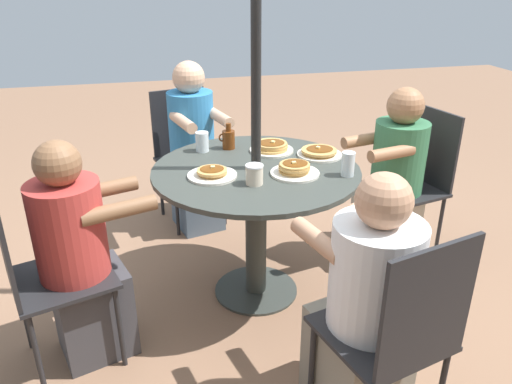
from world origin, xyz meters
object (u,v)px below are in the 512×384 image
object	(u,v)px
patio_chair_north	(415,175)
diner_east	(194,153)
drinking_glass_a	(202,142)
patio_chair_west	(399,330)
pancake_plate_b	(212,174)
pancake_plate_c	(271,147)
patio_chair_south	(38,268)
diner_south	(81,262)
drinking_glass_b	(348,164)
syrup_bottle	(228,139)
diner_west	(366,311)
patio_chair_east	(185,148)
pancake_plate_d	(319,153)
patio_table	(256,196)
diner_north	(393,183)
pancake_plate_a	(295,170)
coffee_cup	(254,174)

from	to	relation	value
patio_chair_north	diner_east	xyz separation A→B (m)	(1.30, -0.67, 0.02)
drinking_glass_a	patio_chair_west	bearing A→B (deg)	109.81
pancake_plate_b	pancake_plate_c	bearing A→B (deg)	-142.75
patio_chair_south	diner_south	distance (m)	0.18
drinking_glass_b	syrup_bottle	bearing A→B (deg)	-46.95
diner_south	pancake_plate_b	world-z (taller)	diner_south
diner_west	drinking_glass_b	distance (m)	0.79
patio_chair_north	patio_chair_east	xyz separation A→B (m)	(1.34, -0.84, 0.00)
pancake_plate_b	pancake_plate_c	world-z (taller)	pancake_plate_c
patio_chair_east	drinking_glass_a	bearing A→B (deg)	78.52
pancake_plate_c	syrup_bottle	bearing A→B (deg)	-24.57
drinking_glass_a	patio_chair_south	bearing A→B (deg)	39.04
diner_west	pancake_plate_d	bearing A→B (deg)	67.00
pancake_plate_c	patio_table	bearing A→B (deg)	57.89
diner_north	patio_chair_west	world-z (taller)	diner_north
pancake_plate_a	pancake_plate_c	size ratio (longest dim) A/B	1.00
diner_south	pancake_plate_c	distance (m)	1.18
diner_east	drinking_glass_a	world-z (taller)	diner_east
pancake_plate_b	coffee_cup	xyz separation A→B (m)	(-0.18, 0.14, 0.03)
diner_south	drinking_glass_b	world-z (taller)	diner_south
patio_chair_north	patio_chair_south	bearing A→B (deg)	92.96
pancake_plate_d	drinking_glass_b	bearing A→B (deg)	97.16
patio_chair_north	patio_chair_south	xyz separation A→B (m)	(2.12, 0.57, 0.00)
patio_chair_east	patio_chair_south	xyz separation A→B (m)	(0.78, 1.41, 0.00)
patio_chair_north	syrup_bottle	distance (m)	1.20
patio_chair_north	patio_chair_south	distance (m)	2.20
diner_east	coffee_cup	xyz separation A→B (m)	(-0.17, 1.10, 0.27)
patio_chair_east	diner_east	distance (m)	0.18
syrup_bottle	coffee_cup	bearing A→B (deg)	92.80
patio_table	diner_north	bearing A→B (deg)	-168.01
pancake_plate_b	drinking_glass_a	xyz separation A→B (m)	(-0.00, -0.38, 0.04)
pancake_plate_c	diner_east	bearing A→B (deg)	-61.46
drinking_glass_a	diner_west	bearing A→B (deg)	110.58
patio_chair_south	pancake_plate_a	size ratio (longest dim) A/B	3.79
patio_chair_east	syrup_bottle	xyz separation A→B (m)	(-0.18, 0.74, 0.29)
patio_chair_west	syrup_bottle	bearing A→B (deg)	89.92
diner_north	drinking_glass_b	bearing A→B (deg)	117.07
pancake_plate_a	diner_south	bearing A→B (deg)	8.50
patio_table	diner_south	size ratio (longest dim) A/B	1.00
patio_chair_west	coffee_cup	bearing A→B (deg)	96.31
patio_chair_east	patio_table	bearing A→B (deg)	90.00
diner_east	pancake_plate_d	distance (m)	1.03
drinking_glass_b	patio_chair_south	bearing A→B (deg)	5.29
drinking_glass_b	coffee_cup	bearing A→B (deg)	-0.61
drinking_glass_a	pancake_plate_c	bearing A→B (deg)	166.07
diner_south	pancake_plate_c	world-z (taller)	diner_south
pancake_plate_b	pancake_plate_d	xyz separation A→B (m)	(-0.62, -0.16, 0.00)
diner_north	coffee_cup	xyz separation A→B (m)	(0.96, 0.39, 0.31)
coffee_cup	diner_north	bearing A→B (deg)	-157.90
diner_south	pancake_plate_d	bearing A→B (deg)	88.97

